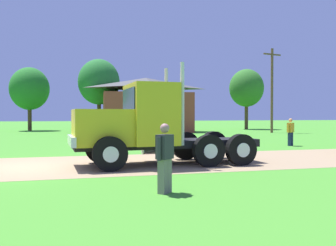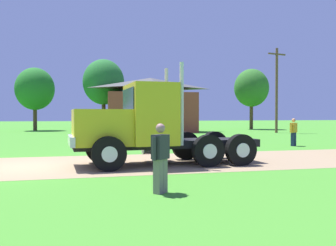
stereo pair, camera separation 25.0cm
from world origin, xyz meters
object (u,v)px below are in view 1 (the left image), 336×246
(shed_building, at_px, (146,106))
(visitor_far_side, at_px, (290,131))
(truck_foreground_white, at_px, (144,127))
(utility_pole_near, at_px, (272,88))
(visitor_standing_near, at_px, (165,156))

(shed_building, bearing_deg, visitor_far_side, -77.81)
(truck_foreground_white, xyz_separation_m, utility_pole_near, (17.34, 20.50, 3.17))
(visitor_far_side, xyz_separation_m, utility_pole_near, (7.49, 14.60, 3.66))
(visitor_far_side, bearing_deg, visitor_standing_near, -134.03)
(truck_foreground_white, relative_size, shed_building, 0.69)
(visitor_far_side, bearing_deg, truck_foreground_white, -149.08)
(shed_building, xyz_separation_m, utility_pole_near, (11.85, -5.57, 1.73))
(shed_building, bearing_deg, visitor_standing_near, -100.98)
(visitor_far_side, relative_size, utility_pole_near, 0.19)
(visitor_far_side, height_order, utility_pole_near, utility_pole_near)
(visitor_far_side, xyz_separation_m, shed_building, (-4.36, 20.17, 1.93))
(truck_foreground_white, bearing_deg, shed_building, 78.10)
(visitor_standing_near, height_order, utility_pole_near, utility_pole_near)
(visitor_standing_near, height_order, visitor_far_side, visitor_far_side)
(shed_building, bearing_deg, truck_foreground_white, -101.90)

